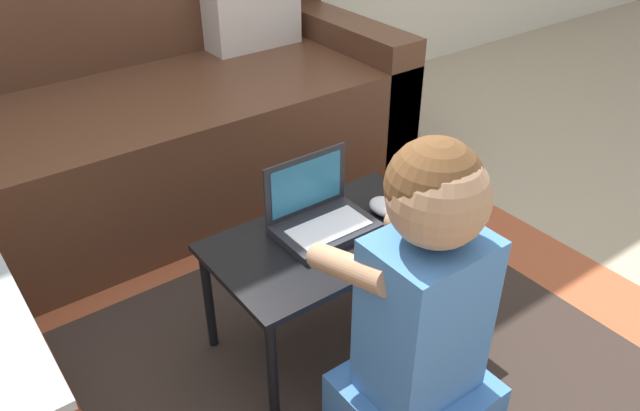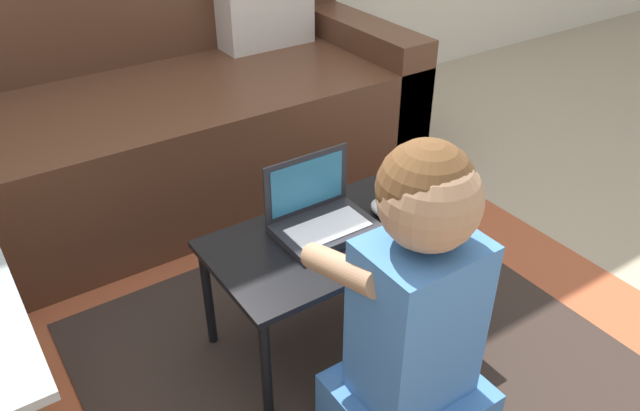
{
  "view_description": "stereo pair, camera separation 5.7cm",
  "coord_description": "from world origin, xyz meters",
  "px_view_note": "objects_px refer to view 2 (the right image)",
  "views": [
    {
      "loc": [
        -0.77,
        -0.84,
        1.22
      ],
      "look_at": [
        -0.01,
        0.19,
        0.39
      ],
      "focal_mm": 35.0,
      "sensor_mm": 36.0,
      "label": 1
    },
    {
      "loc": [
        -0.72,
        -0.87,
        1.22
      ],
      "look_at": [
        -0.01,
        0.19,
        0.39
      ],
      "focal_mm": 35.0,
      "sensor_mm": 36.0,
      "label": 2
    }
  ],
  "objects_px": {
    "laptop": "(320,217)",
    "computer_mouse": "(387,208)",
    "laptop_desk": "(329,249)",
    "couch": "(162,118)",
    "person_seated": "(415,319)"
  },
  "relations": [
    {
      "from": "couch",
      "to": "laptop_desk",
      "type": "xyz_separation_m",
      "value": [
        0.04,
        -0.99,
        0.02
      ]
    },
    {
      "from": "couch",
      "to": "laptop",
      "type": "height_order",
      "value": "couch"
    },
    {
      "from": "laptop_desk",
      "to": "laptop",
      "type": "height_order",
      "value": "laptop"
    },
    {
      "from": "couch",
      "to": "computer_mouse",
      "type": "bearing_deg",
      "value": -77.64
    },
    {
      "from": "laptop_desk",
      "to": "computer_mouse",
      "type": "distance_m",
      "value": 0.19
    },
    {
      "from": "laptop_desk",
      "to": "computer_mouse",
      "type": "bearing_deg",
      "value": -0.57
    },
    {
      "from": "couch",
      "to": "computer_mouse",
      "type": "height_order",
      "value": "couch"
    },
    {
      "from": "computer_mouse",
      "to": "couch",
      "type": "bearing_deg",
      "value": 102.36
    },
    {
      "from": "laptop",
      "to": "computer_mouse",
      "type": "xyz_separation_m",
      "value": [
        0.18,
        -0.04,
        -0.02
      ]
    },
    {
      "from": "laptop",
      "to": "computer_mouse",
      "type": "bearing_deg",
      "value": -13.43
    },
    {
      "from": "laptop",
      "to": "person_seated",
      "type": "xyz_separation_m",
      "value": [
        -0.04,
        -0.4,
        -0.01
      ]
    },
    {
      "from": "computer_mouse",
      "to": "laptop_desk",
      "type": "bearing_deg",
      "value": 179.43
    },
    {
      "from": "couch",
      "to": "person_seated",
      "type": "height_order",
      "value": "couch"
    },
    {
      "from": "person_seated",
      "to": "laptop_desk",
      "type": "bearing_deg",
      "value": 83.73
    },
    {
      "from": "laptop_desk",
      "to": "laptop",
      "type": "bearing_deg",
      "value": 87.6
    }
  ]
}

